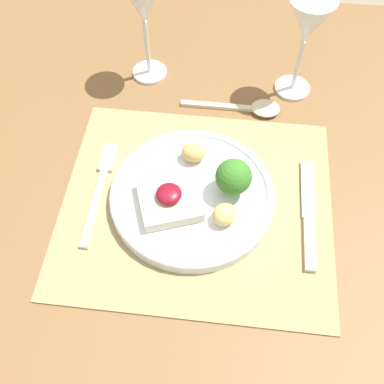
% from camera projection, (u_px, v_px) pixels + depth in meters
% --- Properties ---
extents(ground_plane, '(8.00, 8.00, 0.00)m').
position_uv_depth(ground_plane, '(195.00, 338.00, 1.30)').
color(ground_plane, gray).
extents(dining_table, '(1.18, 1.10, 0.73)m').
position_uv_depth(dining_table, '(196.00, 232.00, 0.76)').
color(dining_table, brown).
rests_on(dining_table, ground_plane).
extents(placemat, '(0.41, 0.36, 0.00)m').
position_uv_depth(placemat, '(197.00, 204.00, 0.69)').
color(placemat, '#9E895B').
rests_on(placemat, dining_table).
extents(dinner_plate, '(0.25, 0.25, 0.08)m').
position_uv_depth(dinner_plate, '(194.00, 194.00, 0.68)').
color(dinner_plate, silver).
rests_on(dinner_plate, placemat).
extents(fork, '(0.02, 0.19, 0.01)m').
position_uv_depth(fork, '(101.00, 185.00, 0.70)').
color(fork, beige).
rests_on(fork, placemat).
extents(knife, '(0.02, 0.19, 0.01)m').
position_uv_depth(knife, '(309.00, 220.00, 0.67)').
color(knife, beige).
rests_on(knife, placemat).
extents(spoon, '(0.18, 0.04, 0.01)m').
position_uv_depth(spoon, '(255.00, 108.00, 0.79)').
color(spoon, beige).
rests_on(spoon, dining_table).
extents(wine_glass_near, '(0.07, 0.07, 0.18)m').
position_uv_depth(wine_glass_near, '(307.00, 27.00, 0.71)').
color(wine_glass_near, white).
rests_on(wine_glass_near, dining_table).
extents(wine_glass_far, '(0.07, 0.07, 0.19)m').
position_uv_depth(wine_glass_far, '(143.00, 6.00, 0.73)').
color(wine_glass_far, white).
rests_on(wine_glass_far, dining_table).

